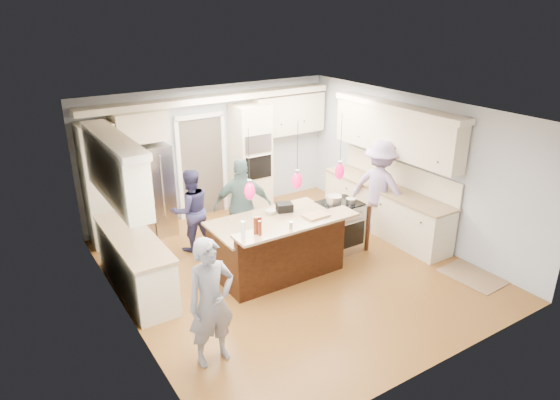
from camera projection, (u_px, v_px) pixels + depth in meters
The scene contains 23 objects.
ground_plane at pixel (291, 269), 8.53m from camera, with size 6.00×6.00×0.00m, color olive.
room_shell at pixel (292, 168), 7.86m from camera, with size 5.54×6.04×2.72m.
refrigerator at pixel (147, 191), 9.49m from camera, with size 0.90×0.70×1.80m, color #B7B7BC.
oven_column at pixel (251, 159), 10.56m from camera, with size 0.72×0.69×2.30m.
back_upper_cabinets at pixel (181, 144), 9.70m from camera, with size 5.30×0.61×2.54m.
right_counter_run at pixel (388, 180), 9.60m from camera, with size 0.64×3.10×2.51m.
left_cabinets at pixel (128, 229), 7.54m from camera, with size 0.64×2.30×2.51m.
kitchen_island at pixel (276, 245), 8.28m from camera, with size 2.10×1.46×1.12m.
island_range at pixel (340, 226), 9.06m from camera, with size 0.82×0.71×0.92m.
pendant_lights at pixel (297, 181), 7.34m from camera, with size 1.75×0.15×1.03m.
person_bar_end at pixel (211, 302), 6.07m from camera, with size 0.62×0.41×1.70m, color slate.
person_far_left at pixel (191, 210), 8.95m from camera, with size 0.74×0.58×1.53m, color #292950.
person_far_right at pixel (243, 207), 8.80m from camera, with size 1.03×0.43×1.76m, color slate.
person_range_side at pixel (380, 188), 9.55m from camera, with size 1.20×0.69×1.86m, color #A390C2.
floor_rug at pixel (472, 276), 8.29m from camera, with size 0.67×0.98×0.01m, color #9C7A55.
water_bottle at pixel (243, 230), 7.04m from camera, with size 0.06×0.06×0.27m, color silver.
beer_bottle_a at pixel (260, 228), 7.15m from camera, with size 0.06×0.06×0.23m, color #4F1C0E.
beer_bottle_b at pixel (256, 226), 7.18m from camera, with size 0.07×0.07×0.27m, color #4F1C0E.
beer_bottle_c at pixel (260, 224), 7.27m from camera, with size 0.06×0.06×0.23m, color #4F1C0E.
drink_can at pixel (291, 225), 7.38m from camera, with size 0.06×0.06×0.11m, color #B7B7BC.
cutting_board at pixel (316, 215), 7.82m from camera, with size 0.39×0.28×0.03m, color #B08251.
pot_large at pixel (334, 200), 8.77m from camera, with size 0.28×0.28×0.16m, color #B7B7BC.
pot_small at pixel (351, 201), 8.85m from camera, with size 0.17×0.17×0.09m, color #B7B7BC.
Camera 1 is at (-4.19, -6.20, 4.27)m, focal length 32.00 mm.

